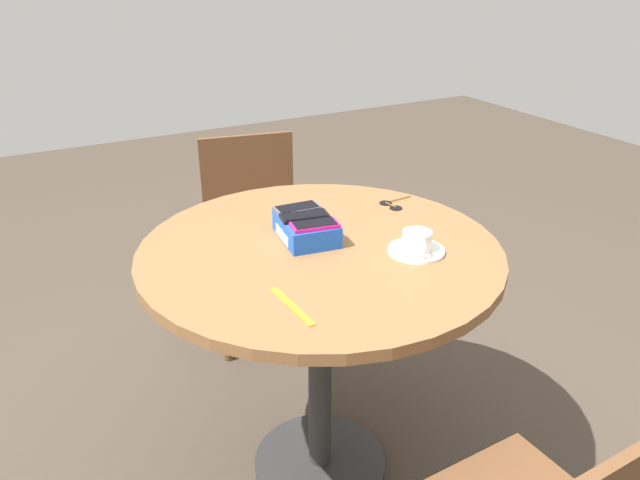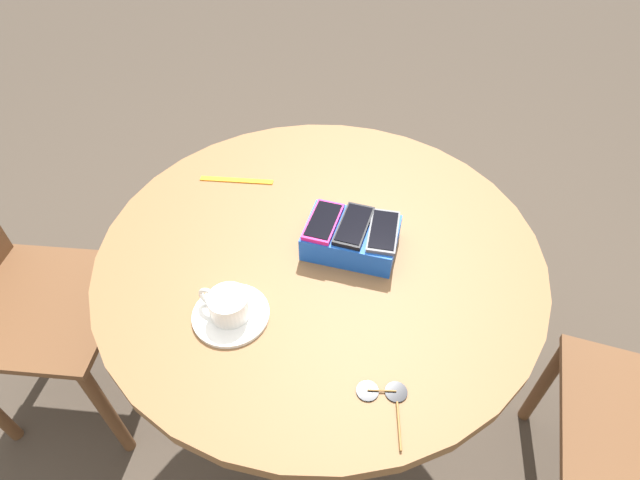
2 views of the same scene
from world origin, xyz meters
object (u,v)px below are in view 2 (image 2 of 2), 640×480
Objects in this scene: phone_box at (351,238)px; chair_far_side at (19,301)px; phone_black at (354,225)px; lanyard_strap at (237,180)px; saucer at (231,315)px; sunglasses at (384,395)px; phone_magenta at (323,221)px; coffee_cup at (228,305)px; phone_gray at (383,231)px; round_table at (320,283)px.

phone_box is 0.95m from chair_far_side.
phone_black reaches higher than lanyard_strap.
chair_far_side reaches higher than saucer.
phone_box is 1.76× the size of sunglasses.
phone_box is 1.60× the size of phone_magenta.
coffee_cup is (0.16, 0.22, -0.03)m from phone_magenta.
phone_box reaches higher than saucer.
phone_gray is at bearing -143.52° from saucer.
sunglasses is at bearing 103.92° from phone_box.
sunglasses is at bearing 103.25° from phone_black.
round_table is at bearing -178.14° from chair_far_side.
lanyard_strap is at bearing -77.54° from saucer.
chair_far_side is at bearing 2.28° from phone_black.
phone_black is 0.37m from lanyard_strap.
coffee_cup is 0.42m from lanyard_strap.
round_table is 0.39m from sunglasses.
phone_black is 1.04× the size of phone_magenta.
phone_magenta reaches higher than round_table.
phone_black is 0.93× the size of saucer.
chair_far_side is at bearing -14.76° from saucer.
lanyard_strap is 1.54× the size of sunglasses.
saucer is at bearing 44.79° from phone_box.
phone_box is at bearing -174.25° from round_table.
lanyard_strap is at bearing -40.17° from round_table.
phone_magenta is (0.06, -0.01, 0.04)m from phone_box.
chair_far_side reaches higher than phone_black.
round_table is at bearing -125.56° from saucer.
phone_black is (-0.00, -0.00, 0.04)m from phone_box.
phone_magenta reaches higher than phone_gray.
phone_magenta is 0.31m from lanyard_strap.
sunglasses is (-0.30, 0.13, -0.03)m from coffee_cup.
phone_gray reaches higher than lanyard_strap.
coffee_cup reaches higher than round_table.
phone_black is at bearing -172.77° from round_table.
chair_far_side is (0.90, 0.03, -0.33)m from phone_box.
phone_box is 1.53× the size of phone_black.
phone_black is at bearing -177.72° from chair_far_side.
phone_box is at bearing 174.42° from phone_magenta.
chair_far_side is (0.90, 0.04, -0.36)m from phone_black.
chair_far_side is (0.98, -0.31, -0.30)m from sunglasses.
coffee_cup is (0.22, 0.21, -0.03)m from phone_black.
phone_box is at bearing -177.85° from chair_far_side.
round_table is 6.51× the size of saucer.
phone_magenta is 0.72× the size of lanyard_strap.
round_table is 0.34m from lanyard_strap.
phone_gray is 1.08× the size of sunglasses.
phone_magenta is 0.89× the size of saucer.
phone_gray is at bearing -178.32° from chair_far_side.
lanyard_strap is (0.09, -0.41, -0.00)m from saucer.
saucer is 1.43× the size of coffee_cup.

